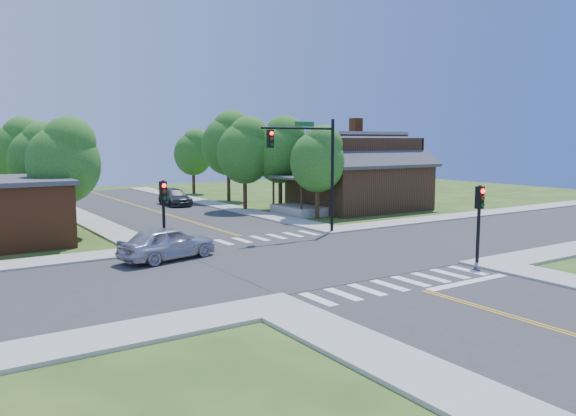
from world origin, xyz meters
TOP-DOWN VIEW (x-y plane):
  - ground at (0.00, 0.00)m, footprint 100.00×100.00m
  - road_ns at (0.00, 0.00)m, footprint 10.00×90.00m
  - road_ew at (0.00, 0.00)m, footprint 90.00×10.00m
  - intersection_patch at (0.00, 0.00)m, footprint 10.20×10.20m
  - sidewalk_ne at (15.82, 15.82)m, footprint 40.00×40.00m
  - crosswalk_north at (0.00, 6.20)m, footprint 8.85×2.00m
  - crosswalk_south at (0.00, -6.20)m, footprint 8.85×2.00m
  - centerline at (0.00, 0.00)m, footprint 0.30×90.00m
  - stop_bar at (2.50, -7.60)m, footprint 4.60×0.45m
  - signal_mast_ne at (3.91, 5.59)m, footprint 5.30×0.42m
  - signal_pole_se at (5.60, -5.62)m, footprint 0.34×0.42m
  - signal_pole_nw at (-5.60, 5.58)m, footprint 0.34×0.42m
  - house_ne at (15.11, 14.23)m, footprint 13.05×8.80m
  - tree_e_a at (8.73, 11.29)m, footprint 4.14×3.94m
  - tree_e_b at (9.41, 17.50)m, footprint 4.70×4.46m
  - tree_e_c at (8.96, 26.13)m, footprint 5.17×4.92m
  - tree_e_d at (9.17, 34.93)m, footprint 4.23×4.02m
  - tree_w_a at (-8.83, 13.13)m, footprint 4.31×4.10m
  - tree_w_b at (-9.02, 20.05)m, footprint 4.25×4.04m
  - tree_w_c at (-9.16, 28.03)m, footprint 4.61×4.38m
  - tree_w_d at (-9.11, 37.38)m, footprint 3.49×3.32m
  - tree_house at (6.70, 18.79)m, footprint 4.65×4.41m
  - tree_bldg at (-8.11, 18.50)m, footprint 4.28×4.07m
  - car_silver at (-6.24, 3.50)m, footprint 4.09×5.75m
  - car_dgrey at (2.99, 25.38)m, footprint 2.67×5.23m

SIDE VIEW (x-z plane):
  - ground at x=0.00m, z-range 0.00..0.00m
  - intersection_patch at x=0.00m, z-range -0.03..0.03m
  - stop_bar at x=2.50m, z-range -0.05..0.05m
  - road_ns at x=0.00m, z-range 0.00..0.04m
  - road_ew at x=0.00m, z-range 0.01..0.04m
  - crosswalk_north at x=0.00m, z-range 0.04..0.05m
  - crosswalk_south at x=0.00m, z-range 0.04..0.05m
  - centerline at x=0.00m, z-range 0.04..0.05m
  - sidewalk_ne at x=15.82m, z-range 0.00..0.14m
  - car_dgrey at x=2.99m, z-range 0.00..1.44m
  - car_silver at x=-6.24m, z-range 0.00..1.67m
  - signal_pole_se at x=5.60m, z-range 0.76..4.56m
  - signal_pole_nw at x=-5.60m, z-range 0.76..4.56m
  - house_ne at x=15.11m, z-range -0.23..6.88m
  - tree_w_d at x=-9.11m, z-range 0.92..6.85m
  - tree_e_a at x=8.73m, z-range 1.09..8.14m
  - tree_e_d at x=9.17m, z-range 1.11..8.30m
  - tree_w_b at x=-9.02m, z-range 1.12..8.34m
  - tree_bldg at x=-8.11m, z-range 1.13..8.40m
  - tree_w_a at x=-8.83m, z-range 1.14..8.46m
  - signal_mast_ne at x=3.91m, z-range 1.25..8.45m
  - tree_w_c at x=-9.16m, z-range 1.21..9.04m
  - tree_house at x=6.70m, z-range 1.22..9.12m
  - tree_e_b at x=9.41m, z-range 1.24..9.22m
  - tree_e_c at x=8.96m, z-range 1.37..10.16m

